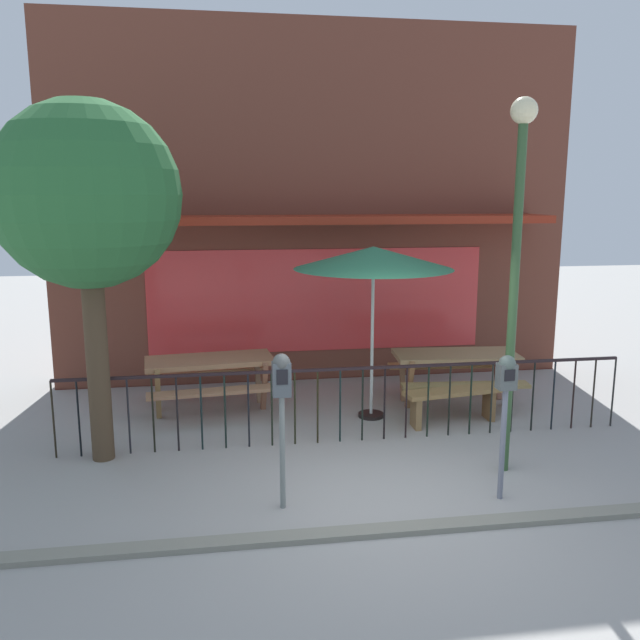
# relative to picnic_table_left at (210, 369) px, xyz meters

# --- Properties ---
(ground) EXTENTS (40.00, 40.00, 0.00)m
(ground) POSITION_rel_picnic_table_left_xyz_m (1.77, -3.18, -0.61)
(ground) COLOR #979691
(pub_storefront) EXTENTS (8.52, 1.47, 5.78)m
(pub_storefront) POSITION_rel_picnic_table_left_xyz_m (1.77, 1.60, 2.25)
(pub_storefront) COLOR #481710
(pub_storefront) RESTS_ON ground
(patio_fence_front) EXTENTS (7.18, 0.04, 0.97)m
(patio_fence_front) POSITION_rel_picnic_table_left_xyz_m (1.77, -1.49, 0.05)
(patio_fence_front) COLOR black
(patio_fence_front) RESTS_ON ground
(picnic_table_left) EXTENTS (1.94, 1.55, 0.79)m
(picnic_table_left) POSITION_rel_picnic_table_left_xyz_m (0.00, 0.00, 0.00)
(picnic_table_left) COLOR #9E6F4C
(picnic_table_left) RESTS_ON ground
(picnic_table_right) EXTENTS (1.91, 1.51, 0.79)m
(picnic_table_right) POSITION_rel_picnic_table_left_xyz_m (3.60, -0.23, 0.00)
(picnic_table_right) COLOR #987A53
(picnic_table_right) RESTS_ON ground
(patio_umbrella) EXTENTS (2.16, 2.16, 2.39)m
(patio_umbrella) POSITION_rel_picnic_table_left_xyz_m (2.23, -0.63, 1.62)
(patio_umbrella) COLOR black
(patio_umbrella) RESTS_ON ground
(patio_bench) EXTENTS (1.43, 0.54, 0.48)m
(patio_bench) POSITION_rel_picnic_table_left_xyz_m (3.28, -1.06, -0.26)
(patio_bench) COLOR olive
(patio_bench) RESTS_ON ground
(parking_meter_near) EXTENTS (0.18, 0.17, 1.52)m
(parking_meter_near) POSITION_rel_picnic_table_left_xyz_m (2.98, -3.28, 0.56)
(parking_meter_near) COLOR slate
(parking_meter_near) RESTS_ON ground
(parking_meter_far) EXTENTS (0.18, 0.17, 1.59)m
(parking_meter_far) POSITION_rel_picnic_table_left_xyz_m (0.75, -3.14, 0.61)
(parking_meter_far) COLOR slate
(parking_meter_far) RESTS_ON ground
(street_tree) EXTENTS (2.08, 2.08, 4.12)m
(street_tree) POSITION_rel_picnic_table_left_xyz_m (-1.24, -1.59, 2.44)
(street_tree) COLOR #473726
(street_tree) RESTS_ON ground
(street_lamp) EXTENTS (0.28, 0.28, 4.07)m
(street_lamp) POSITION_rel_picnic_table_left_xyz_m (3.32, -2.61, 2.03)
(street_lamp) COLOR #30512C
(street_lamp) RESTS_ON ground
(curb_edge) EXTENTS (11.93, 0.20, 0.11)m
(curb_edge) POSITION_rel_picnic_table_left_xyz_m (1.77, -3.79, -0.61)
(curb_edge) COLOR gray
(curb_edge) RESTS_ON ground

